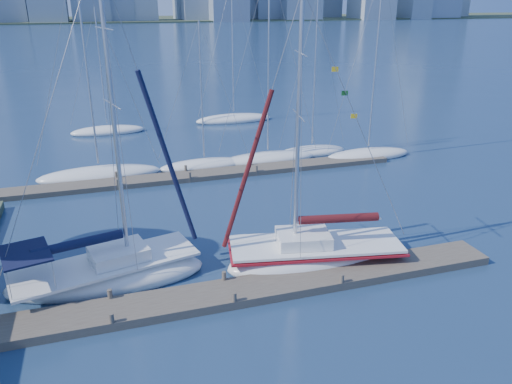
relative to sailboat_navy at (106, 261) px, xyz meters
name	(u,v)px	position (x,y,z in m)	size (l,w,h in m)	color
ground	(229,298)	(5.06, -2.92, -1.12)	(700.00, 700.00, 0.00)	navy
near_dock	(229,294)	(5.06, -2.92, -0.92)	(26.00, 2.00, 0.40)	#4E4339
far_dock	(201,175)	(7.06, 13.08, -0.94)	(30.00, 1.80, 0.36)	#4E4339
far_shore	(100,20)	(5.06, 317.08, -1.12)	(800.00, 100.00, 1.50)	#38472D
sailboat_navy	(106,261)	(0.00, 0.00, 0.00)	(9.36, 4.91, 14.72)	white
sailboat_maroon	(315,244)	(9.94, -1.08, -0.14)	(9.44, 4.57, 13.35)	white
bg_boat_1	(100,174)	(-0.09, 15.20, -0.82)	(9.15, 4.67, 15.41)	white
bg_boat_2	(204,165)	(7.75, 15.27, -0.89)	(7.26, 3.52, 11.23)	white
bg_boat_3	(268,158)	(12.97, 15.28, -0.83)	(8.17, 3.81, 15.50)	white
bg_boat_4	(312,151)	(17.19, 16.15, -0.86)	(6.09, 2.34, 13.14)	white
bg_boat_5	(368,154)	(21.23, 13.80, -0.83)	(7.53, 2.43, 15.18)	white
bg_boat_6	(108,131)	(0.91, 28.57, -0.87)	(7.32, 3.77, 12.00)	white
bg_boat_7	(234,119)	(13.99, 29.76, -0.83)	(8.57, 4.21, 14.54)	white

